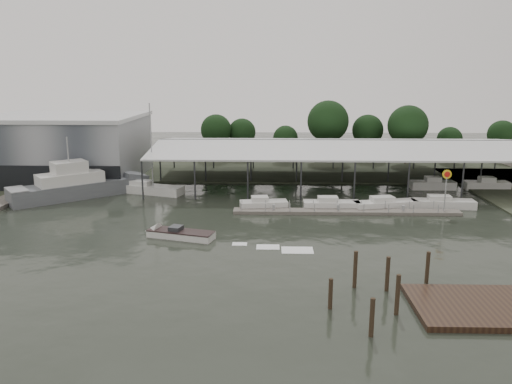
{
  "coord_description": "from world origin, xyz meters",
  "views": [
    {
      "loc": [
        5.46,
        -49.93,
        16.7
      ],
      "look_at": [
        3.79,
        10.59,
        2.5
      ],
      "focal_mm": 35.0,
      "sensor_mm": 36.0,
      "label": 1
    }
  ],
  "objects_px": {
    "shell_fuel_sign": "(446,183)",
    "grey_trawler": "(80,186)",
    "speedboat_underway": "(175,234)",
    "white_sailboat": "(149,189)"
  },
  "relations": [
    {
      "from": "shell_fuel_sign",
      "to": "speedboat_underway",
      "type": "relative_size",
      "value": 0.3
    },
    {
      "from": "white_sailboat",
      "to": "speedboat_underway",
      "type": "height_order",
      "value": "white_sailboat"
    },
    {
      "from": "white_sailboat",
      "to": "grey_trawler",
      "type": "bearing_deg",
      "value": -147.82
    },
    {
      "from": "grey_trawler",
      "to": "white_sailboat",
      "type": "relative_size",
      "value": 1.32
    },
    {
      "from": "white_sailboat",
      "to": "speedboat_underway",
      "type": "xyz_separation_m",
      "value": [
        7.53,
        -20.06,
        -0.26
      ]
    },
    {
      "from": "white_sailboat",
      "to": "shell_fuel_sign",
      "type": "bearing_deg",
      "value": 3.19
    },
    {
      "from": "shell_fuel_sign",
      "to": "white_sailboat",
      "type": "distance_m",
      "value": 40.38
    },
    {
      "from": "shell_fuel_sign",
      "to": "white_sailboat",
      "type": "xyz_separation_m",
      "value": [
        -38.97,
        10.08,
        -3.28
      ]
    },
    {
      "from": "speedboat_underway",
      "to": "white_sailboat",
      "type": "bearing_deg",
      "value": -53.2
    },
    {
      "from": "shell_fuel_sign",
      "to": "grey_trawler",
      "type": "distance_m",
      "value": 48.87
    }
  ]
}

